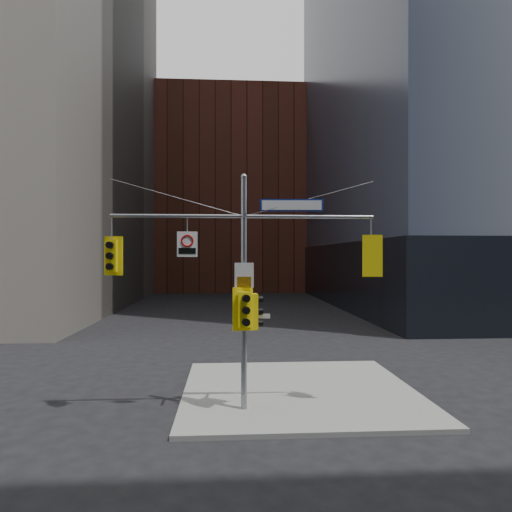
{
  "coord_description": "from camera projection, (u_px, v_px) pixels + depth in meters",
  "views": [
    {
      "loc": [
        -0.51,
        -11.84,
        4.77
      ],
      "look_at": [
        0.37,
        2.0,
        4.79
      ],
      "focal_mm": 32.0,
      "sensor_mm": 36.0,
      "label": 1
    }
  ],
  "objects": [
    {
      "name": "regulatory_sign_pole",
      "position": [
        244.0,
        276.0,
        13.73
      ],
      "size": [
        0.58,
        0.09,
        0.75
      ],
      "rotation": [
        0.0,
        0.0,
        -0.1
      ],
      "color": "silver",
      "rests_on": "ground"
    },
    {
      "name": "traffic_light_east_arm",
      "position": [
        371.0,
        256.0,
        14.09
      ],
      "size": [
        0.61,
        0.5,
        1.28
      ],
      "rotation": [
        0.0,
        0.0,
        3.07
      ],
      "color": "yellow",
      "rests_on": "ground"
    },
    {
      "name": "signal_assembly",
      "position": [
        244.0,
        268.0,
        13.84
      ],
      "size": [
        8.0,
        0.8,
        7.3
      ],
      "color": "gray",
      "rests_on": "ground"
    },
    {
      "name": "ground",
      "position": [
        247.0,
        440.0,
        11.85
      ],
      "size": [
        160.0,
        160.0,
        0.0
      ],
      "primitive_type": "plane",
      "color": "black",
      "rests_on": "ground"
    },
    {
      "name": "street_sign_blade",
      "position": [
        292.0,
        205.0,
        13.94
      ],
      "size": [
        1.94,
        0.15,
        0.38
      ],
      "rotation": [
        0.0,
        0.0,
        -0.05
      ],
      "color": "navy",
      "rests_on": "ground"
    },
    {
      "name": "sidewalk_corner",
      "position": [
        299.0,
        391.0,
        15.96
      ],
      "size": [
        8.0,
        8.0,
        0.15
      ],
      "primitive_type": "cube",
      "color": "gray",
      "rests_on": "ground"
    },
    {
      "name": "traffic_light_west_arm",
      "position": [
        112.0,
        256.0,
        13.6
      ],
      "size": [
        0.56,
        0.47,
        1.18
      ],
      "rotation": [
        0.0,
        0.0,
        -0.1
      ],
      "color": "yellow",
      "rests_on": "ground"
    },
    {
      "name": "street_blade_ew",
      "position": [
        259.0,
        316.0,
        13.87
      ],
      "size": [
        0.69,
        0.1,
        0.14
      ],
      "rotation": [
        0.0,
        0.0,
        -0.1
      ],
      "color": "silver",
      "rests_on": "ground"
    },
    {
      "name": "brick_midrise",
      "position": [
        231.0,
        196.0,
        69.75
      ],
      "size": [
        26.0,
        20.0,
        28.0
      ],
      "primitive_type": "cube",
      "color": "brown",
      "rests_on": "ground"
    },
    {
      "name": "street_blade_ns",
      "position": [
        243.0,
        316.0,
        14.29
      ],
      "size": [
        0.14,
        0.82,
        0.16
      ],
      "rotation": [
        0.0,
        0.0,
        -0.13
      ],
      "color": "#145926",
      "rests_on": "ground"
    },
    {
      "name": "traffic_light_pole_front",
      "position": [
        244.0,
        310.0,
        13.57
      ],
      "size": [
        0.61,
        0.56,
        1.3
      ],
      "rotation": [
        0.0,
        0.0,
        0.23
      ],
      "color": "yellow",
      "rests_on": "ground"
    },
    {
      "name": "traffic_light_pole_side",
      "position": [
        255.0,
        311.0,
        13.87
      ],
      "size": [
        0.45,
        0.38,
        1.09
      ],
      "rotation": [
        0.0,
        0.0,
        1.7
      ],
      "color": "yellow",
      "rests_on": "ground"
    },
    {
      "name": "regulatory_sign_arm",
      "position": [
        187.0,
        243.0,
        13.71
      ],
      "size": [
        0.61,
        0.11,
        0.76
      ],
      "rotation": [
        0.0,
        0.0,
        0.11
      ],
      "color": "silver",
      "rests_on": "ground"
    }
  ]
}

